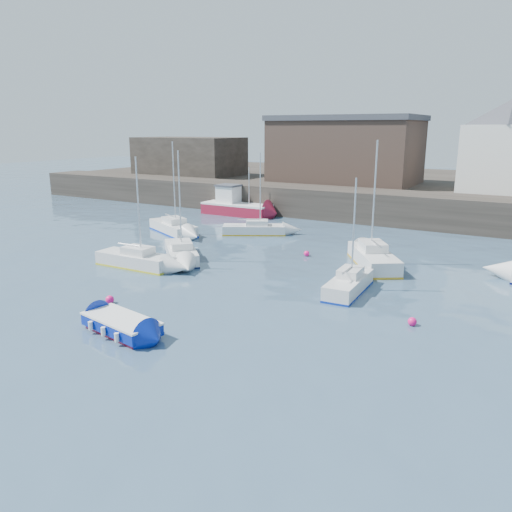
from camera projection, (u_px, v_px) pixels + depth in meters
The scene contains 17 objects.
water at pixel (109, 354), 20.42m from camera, with size 220.00×220.00×0.00m, color #2D4760.
quay_wall at pixel (373, 206), 49.35m from camera, with size 90.00×5.00×3.00m, color #28231E.
land_strip at pixel (415, 189), 64.45m from camera, with size 90.00×32.00×2.80m, color #28231E.
bldg_east_d at pixel (508, 146), 47.98m from camera, with size 11.14×11.14×8.95m.
warehouse at pixel (346, 149), 57.70m from camera, with size 16.40×10.40×7.60m.
bldg_west at pixel (189, 156), 67.90m from camera, with size 14.00×8.00×5.00m.
blue_dinghy at pixel (121, 324), 22.41m from camera, with size 4.22×2.40×0.76m.
fishing_boat at pixel (236, 205), 53.30m from camera, with size 7.67×2.92×5.07m.
sailboat_a at pixel (136, 259), 33.18m from camera, with size 5.62×1.89×7.27m.
sailboat_b at pixel (181, 252), 35.20m from camera, with size 5.44×5.52×7.56m.
sailboat_c at pixel (349, 284), 28.06m from camera, with size 1.76×4.91×6.38m.
sailboat_e at pixel (173, 227), 44.01m from camera, with size 6.39×4.52×7.92m.
sailboat_f at pixel (373, 257), 33.40m from camera, with size 5.15×6.43×8.26m.
sailboat_h at pixel (254, 229), 43.46m from camera, with size 5.59×4.14×6.98m.
buoy_near at pixel (110, 303), 26.38m from camera, with size 0.45×0.45×0.45m, color #FF1374.
buoy_mid at pixel (412, 325), 23.41m from camera, with size 0.41×0.41×0.41m, color #FF1374.
buoy_far at pixel (307, 256), 36.13m from camera, with size 0.41×0.41×0.41m, color #FF1374.
Camera 1 is at (14.65, -13.20, 8.98)m, focal length 35.00 mm.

